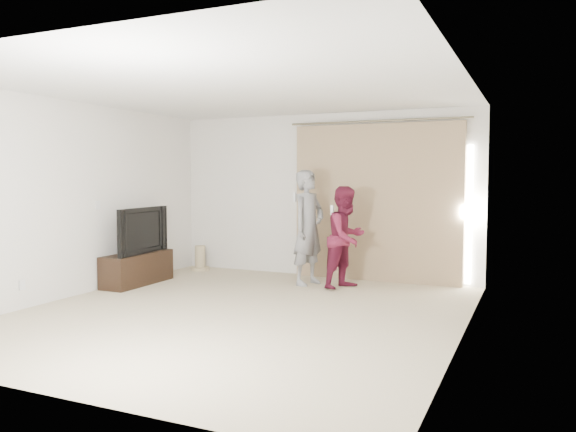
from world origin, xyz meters
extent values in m
plane|color=tan|center=(0.00, 0.00, 0.00)|extent=(5.50, 5.50, 0.00)
cube|color=beige|center=(0.00, 2.75, 1.30)|extent=(5.00, 0.04, 2.60)
cube|color=beige|center=(-2.50, 0.00, 1.30)|extent=(0.04, 5.50, 2.60)
cube|color=silver|center=(-2.48, 0.40, 1.20)|extent=(0.02, 0.08, 0.12)
cube|color=silver|center=(-2.48, -0.90, 0.30)|extent=(0.02, 0.08, 0.12)
cube|color=silver|center=(0.00, 0.00, 2.60)|extent=(5.00, 5.50, 0.01)
cube|color=#937D5A|center=(0.90, 2.68, 1.20)|extent=(2.60, 0.10, 2.40)
cylinder|color=#686049|center=(0.90, 2.68, 2.44)|extent=(2.80, 0.03, 0.03)
cube|color=white|center=(2.26, 2.72, 1.05)|extent=(0.08, 0.04, 2.00)
cube|color=black|center=(-2.27, 0.95, 0.23)|extent=(0.42, 1.21, 0.47)
imported|color=black|center=(-2.27, 0.95, 0.81)|extent=(0.24, 1.19, 0.68)
cylinder|color=#C7B588|center=(-2.10, 2.40, 0.03)|extent=(0.32, 0.32, 0.05)
cylinder|color=#C7B588|center=(-2.10, 2.40, 0.24)|extent=(0.18, 0.18, 0.37)
imported|color=slate|center=(0.07, 1.98, 0.85)|extent=(0.56, 0.71, 1.70)
cube|color=silver|center=(-0.11, 1.88, 1.30)|extent=(0.04, 0.04, 0.14)
cube|color=silver|center=(-0.11, 2.10, 1.19)|extent=(0.05, 0.05, 0.09)
imported|color=maroon|center=(0.67, 1.94, 0.73)|extent=(0.78, 0.87, 1.46)
cube|color=silver|center=(0.49, 1.84, 1.12)|extent=(0.04, 0.04, 0.14)
cube|color=silver|center=(0.49, 2.06, 1.02)|extent=(0.05, 0.05, 0.09)
camera|label=1|loc=(3.15, -5.69, 1.60)|focal=35.00mm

